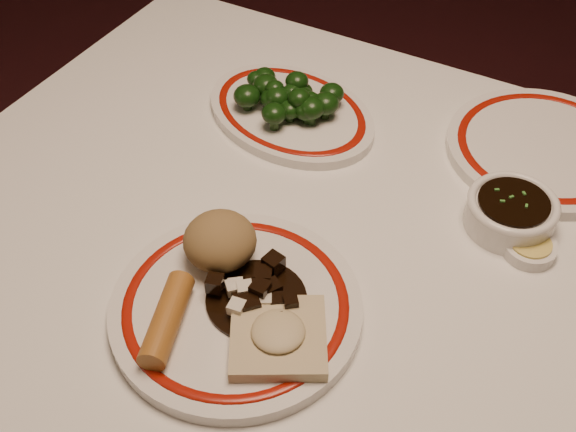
% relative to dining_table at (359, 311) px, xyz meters
% --- Properties ---
extents(dining_table, '(1.20, 0.90, 0.75)m').
position_rel_dining_table_xyz_m(dining_table, '(0.00, 0.00, 0.00)').
color(dining_table, white).
rests_on(dining_table, ground).
extents(main_plate, '(0.36, 0.36, 0.02)m').
position_rel_dining_table_xyz_m(main_plate, '(-0.10, -0.14, 0.10)').
color(main_plate, white).
rests_on(main_plate, dining_table).
extents(rice_mound, '(0.08, 0.08, 0.06)m').
position_rel_dining_table_xyz_m(rice_mound, '(-0.15, -0.09, 0.14)').
color(rice_mound, olive).
rests_on(rice_mound, main_plate).
extents(spring_roll, '(0.06, 0.12, 0.03)m').
position_rel_dining_table_xyz_m(spring_roll, '(-0.14, -0.20, 0.13)').
color(spring_roll, '#AA6C29').
rests_on(spring_roll, main_plate).
extents(fried_wonton, '(0.14, 0.14, 0.03)m').
position_rel_dining_table_xyz_m(fried_wonton, '(-0.03, -0.16, 0.12)').
color(fried_wonton, '#C3B58A').
rests_on(fried_wonton, main_plate).
extents(stirfry_heap, '(0.11, 0.11, 0.03)m').
position_rel_dining_table_xyz_m(stirfry_heap, '(-0.08, -0.12, 0.12)').
color(stirfry_heap, black).
rests_on(stirfry_heap, main_plate).
extents(broccoli_plate, '(0.32, 0.29, 0.02)m').
position_rel_dining_table_xyz_m(broccoli_plate, '(-0.22, 0.21, 0.10)').
color(broccoli_plate, white).
rests_on(broccoli_plate, dining_table).
extents(broccoli_pile, '(0.15, 0.12, 0.05)m').
position_rel_dining_table_xyz_m(broccoli_pile, '(-0.22, 0.21, 0.13)').
color(broccoli_pile, '#23471C').
rests_on(broccoli_pile, broccoli_plate).
extents(soy_bowl, '(0.11, 0.11, 0.04)m').
position_rel_dining_table_xyz_m(soy_bowl, '(0.13, 0.15, 0.11)').
color(soy_bowl, white).
rests_on(soy_bowl, dining_table).
extents(mustard_dish, '(0.06, 0.06, 0.02)m').
position_rel_dining_table_xyz_m(mustard_dish, '(0.17, 0.11, 0.10)').
color(mustard_dish, white).
rests_on(mustard_dish, dining_table).
extents(far_plate, '(0.31, 0.31, 0.02)m').
position_rel_dining_table_xyz_m(far_plate, '(0.13, 0.31, 0.10)').
color(far_plate, white).
rests_on(far_plate, dining_table).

